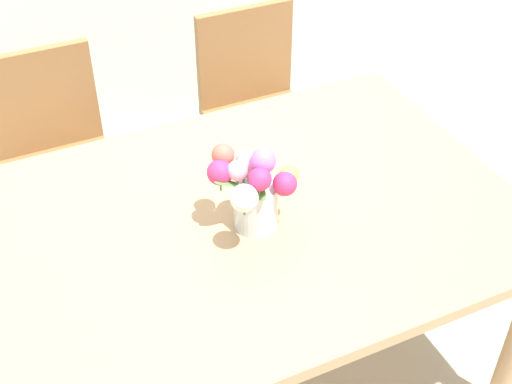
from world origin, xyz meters
The scene contains 5 objects.
ground_plane centered at (0.00, 0.00, 0.00)m, with size 12.00×12.00×0.00m, color #B7AD99.
dining_table centered at (0.00, 0.00, 0.67)m, with size 1.54×1.10×0.76m.
chair_left centered at (-0.42, 0.89, 0.52)m, with size 0.42×0.42×0.90m.
chair_right centered at (0.42, 0.89, 0.52)m, with size 0.42×0.42×0.90m.
flower_vase centered at (-0.02, -0.05, 0.90)m, with size 0.24×0.24×0.27m.
Camera 1 is at (-0.65, -1.41, 2.11)m, focal length 49.55 mm.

